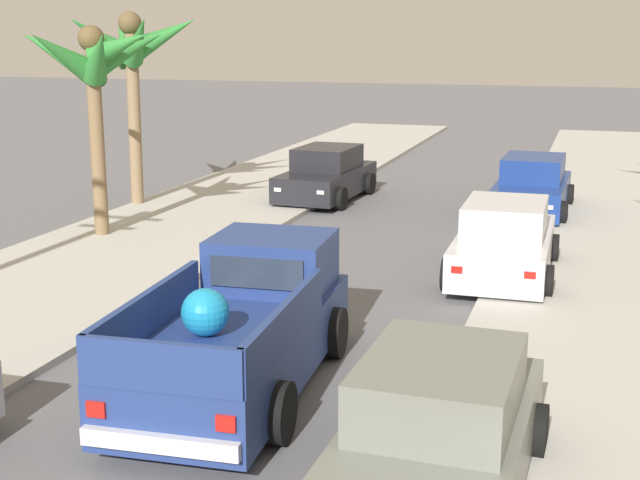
# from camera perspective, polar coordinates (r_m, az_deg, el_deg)

# --- Properties ---
(sidewalk_left) EXTENTS (4.95, 60.00, 0.12)m
(sidewalk_left) POSITION_cam_1_polar(r_m,az_deg,el_deg) (18.13, -15.95, -2.24)
(sidewalk_left) COLOR #B2AFA8
(sidewalk_left) RESTS_ON ground
(sidewalk_right) EXTENTS (4.95, 60.00, 0.12)m
(sidewalk_right) POSITION_cam_1_polar(r_m,az_deg,el_deg) (15.25, 19.04, -5.39)
(sidewalk_right) COLOR #B2AFA8
(sidewalk_right) RESTS_ON ground
(curb_left) EXTENTS (0.16, 60.00, 0.10)m
(curb_left) POSITION_cam_1_polar(r_m,az_deg,el_deg) (17.57, -13.02, -2.59)
(curb_left) COLOR silver
(curb_left) RESTS_ON ground
(curb_right) EXTENTS (0.16, 60.00, 0.10)m
(curb_right) POSITION_cam_1_polar(r_m,az_deg,el_deg) (15.25, 14.99, -5.14)
(curb_right) COLOR silver
(curb_right) RESTS_ON ground
(pickup_truck) EXTENTS (2.45, 5.32, 1.80)m
(pickup_truck) POSITION_cam_1_polar(r_m,az_deg,el_deg) (12.19, -4.95, -5.76)
(pickup_truck) COLOR navy
(pickup_truck) RESTS_ON ground
(car_right_near) EXTENTS (2.19, 4.33, 1.54)m
(car_right_near) POSITION_cam_1_polar(r_m,az_deg,el_deg) (25.57, 0.42, 4.19)
(car_right_near) COLOR black
(car_right_near) RESTS_ON ground
(car_left_mid) EXTENTS (2.07, 4.28, 1.54)m
(car_left_mid) POSITION_cam_1_polar(r_m,az_deg,el_deg) (17.78, 11.79, -0.14)
(car_left_mid) COLOR silver
(car_left_mid) RESTS_ON ground
(car_left_far) EXTENTS (2.09, 4.29, 1.54)m
(car_left_far) POSITION_cam_1_polar(r_m,az_deg,el_deg) (9.37, 7.57, -12.35)
(car_left_far) COLOR slate
(car_left_far) RESTS_ON ground
(car_right_far) EXTENTS (2.09, 4.29, 1.54)m
(car_right_far) POSITION_cam_1_polar(r_m,az_deg,el_deg) (24.24, 13.50, 3.32)
(car_right_far) COLOR navy
(car_right_far) RESTS_ON ground
(palm_tree_left_mid) EXTENTS (4.04, 3.59, 5.34)m
(palm_tree_left_mid) POSITION_cam_1_polar(r_m,az_deg,el_deg) (24.76, -11.98, 12.05)
(palm_tree_left_mid) COLOR #846B4C
(palm_tree_left_mid) RESTS_ON ground
(palm_tree_right_mid) EXTENTS (3.26, 3.58, 4.97)m
(palm_tree_right_mid) POSITION_cam_1_polar(r_m,az_deg,el_deg) (20.94, -14.31, 11.00)
(palm_tree_right_mid) COLOR brown
(palm_tree_right_mid) RESTS_ON ground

